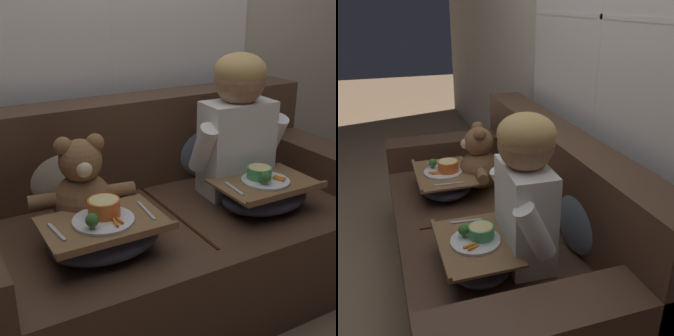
{
  "view_description": "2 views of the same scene",
  "coord_description": "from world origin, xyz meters",
  "views": [
    {
      "loc": [
        -0.93,
        -1.66,
        1.38
      ],
      "look_at": [
        -0.02,
        -0.03,
        0.65
      ],
      "focal_mm": 50.0,
      "sensor_mm": 36.0,
      "label": 1
    },
    {
      "loc": [
        1.77,
        -0.51,
        1.51
      ],
      "look_at": [
        -0.11,
        0.11,
        0.67
      ],
      "focal_mm": 42.0,
      "sensor_mm": 36.0,
      "label": 2
    }
  ],
  "objects": [
    {
      "name": "child_figure",
      "position": [
        0.39,
        0.03,
        0.8
      ],
      "size": [
        0.48,
        0.24,
        0.67
      ],
      "color": "white",
      "rests_on": "couch"
    },
    {
      "name": "wall_back_with_window",
      "position": [
        0.0,
        0.61,
        1.31
      ],
      "size": [
        8.0,
        0.08,
        2.6
      ],
      "color": "beige",
      "rests_on": "ground_plane"
    },
    {
      "name": "throw_pillow_behind_child",
      "position": [
        0.39,
        0.31,
        0.61
      ],
      "size": [
        0.38,
        0.18,
        0.39
      ],
      "color": "slate",
      "rests_on": "couch"
    },
    {
      "name": "lap_tray_child",
      "position": [
        0.39,
        -0.19,
        0.51
      ],
      "size": [
        0.44,
        0.32,
        0.2
      ],
      "color": "#2D2D38",
      "rests_on": "child_figure"
    },
    {
      "name": "ground_plane",
      "position": [
        0.0,
        0.0,
        0.0
      ],
      "size": [
        14.0,
        14.0,
        0.0
      ],
      "primitive_type": "plane",
      "color": "#8E7051"
    },
    {
      "name": "lap_tray_teddy",
      "position": [
        -0.39,
        -0.19,
        0.51
      ],
      "size": [
        0.45,
        0.33,
        0.21
      ],
      "color": "#2D2D38",
      "rests_on": "teddy_bear"
    },
    {
      "name": "throw_pillow_behind_teddy",
      "position": [
        -0.39,
        0.31,
        0.61
      ],
      "size": [
        0.37,
        0.18,
        0.38
      ],
      "color": "#C1B293",
      "rests_on": "couch"
    },
    {
      "name": "couch",
      "position": [
        0.0,
        0.07,
        0.31
      ],
      "size": [
        1.99,
        1.0,
        0.88
      ],
      "color": "#4C3323",
      "rests_on": "ground_plane"
    },
    {
      "name": "teddy_bear",
      "position": [
        -0.39,
        0.03,
        0.61
      ],
      "size": [
        0.44,
        0.31,
        0.41
      ],
      "color": "brown",
      "rests_on": "couch"
    }
  ]
}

